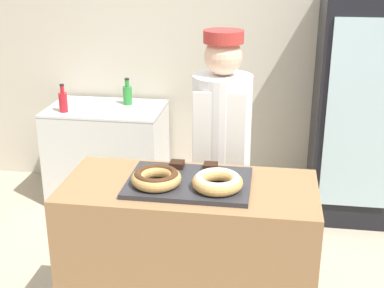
# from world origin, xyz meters

# --- Properties ---
(wall_back) EXTENTS (8.00, 0.06, 2.70)m
(wall_back) POSITION_xyz_m (0.00, 2.13, 1.35)
(wall_back) COLOR beige
(wall_back) RESTS_ON ground_plane
(display_counter) EXTENTS (1.27, 0.58, 0.96)m
(display_counter) POSITION_xyz_m (0.00, 0.00, 0.48)
(display_counter) COLOR #997047
(display_counter) RESTS_ON ground_plane
(serving_tray) EXTENTS (0.61, 0.43, 0.02)m
(serving_tray) POSITION_xyz_m (0.00, 0.00, 0.97)
(serving_tray) COLOR #2D2D33
(serving_tray) RESTS_ON display_counter
(donut_chocolate_glaze) EXTENTS (0.24, 0.24, 0.07)m
(donut_chocolate_glaze) POSITION_xyz_m (-0.15, -0.07, 1.02)
(donut_chocolate_glaze) COLOR tan
(donut_chocolate_glaze) RESTS_ON serving_tray
(donut_light_glaze) EXTENTS (0.24, 0.24, 0.07)m
(donut_light_glaze) POSITION_xyz_m (0.15, -0.07, 1.02)
(donut_light_glaze) COLOR tan
(donut_light_glaze) RESTS_ON serving_tray
(brownie_back_left) EXTENTS (0.07, 0.07, 0.03)m
(brownie_back_left) POSITION_xyz_m (-0.09, 0.16, 1.00)
(brownie_back_left) COLOR black
(brownie_back_left) RESTS_ON serving_tray
(brownie_back_right) EXTENTS (0.07, 0.07, 0.03)m
(brownie_back_right) POSITION_xyz_m (0.09, 0.16, 1.00)
(brownie_back_right) COLOR black
(brownie_back_right) RESTS_ON serving_tray
(baker_person) EXTENTS (0.34, 0.34, 1.64)m
(baker_person) POSITION_xyz_m (0.10, 0.56, 0.87)
(baker_person) COLOR #4C4C51
(baker_person) RESTS_ON ground_plane
(beverage_fridge) EXTENTS (0.61, 0.66, 1.76)m
(beverage_fridge) POSITION_xyz_m (1.03, 1.74, 0.88)
(beverage_fridge) COLOR black
(beverage_fridge) RESTS_ON ground_plane
(chest_freezer) EXTENTS (0.96, 0.62, 0.81)m
(chest_freezer) POSITION_xyz_m (-0.99, 1.75, 0.41)
(chest_freezer) COLOR silver
(chest_freezer) RESTS_ON ground_plane
(bottle_red) EXTENTS (0.07, 0.07, 0.23)m
(bottle_red) POSITION_xyz_m (-1.28, 1.58, 0.89)
(bottle_red) COLOR red
(bottle_red) RESTS_ON chest_freezer
(bottle_green) EXTENTS (0.08, 0.08, 0.23)m
(bottle_green) POSITION_xyz_m (-0.82, 1.87, 0.89)
(bottle_green) COLOR #2D8C38
(bottle_green) RESTS_ON chest_freezer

